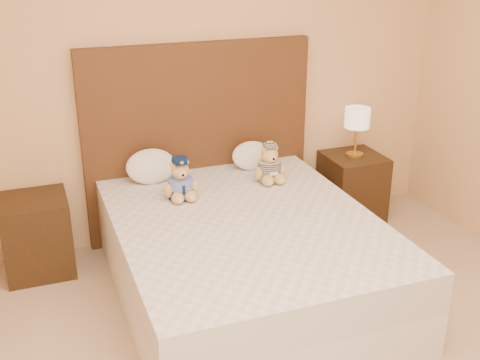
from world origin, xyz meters
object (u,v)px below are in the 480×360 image
nightstand_right (352,187)px  pillow_right (252,154)px  bed (246,258)px  teddy_police (180,178)px  teddy_prisoner (270,163)px  pillow_left (151,165)px  nightstand_left (37,235)px  lamp (357,120)px

nightstand_right → pillow_right: (-0.89, 0.03, 0.39)m
pillow_right → bed: bearing=-113.7°
teddy_police → teddy_prisoner: teddy_police is taller
nightstand_right → teddy_police: size_ratio=1.91×
teddy_prisoner → pillow_left: size_ratio=0.77×
pillow_left → pillow_right: (0.78, 0.00, -0.02)m
nightstand_left → teddy_prisoner: 1.71m
bed → nightstand_right: (1.25, 0.80, -0.00)m
bed → pillow_left: size_ratio=5.48×
pillow_left → nightstand_right: bearing=-1.0°
nightstand_right → pillow_left: 1.71m
nightstand_left → bed: bearing=-32.6°
bed → nightstand_left: 1.48m
bed → pillow_left: bearing=116.6°
teddy_police → nightstand_right: bearing=11.2°
pillow_right → nightstand_left: bearing=-178.9°
bed → lamp: bearing=32.6°
nightstand_left → pillow_left: (0.83, 0.03, 0.40)m
pillow_left → pillow_right: pillow_left is taller
teddy_prisoner → pillow_left: bearing=160.7°
nightstand_right → pillow_left: pillow_left is taller
lamp → pillow_left: size_ratio=1.10×
lamp → teddy_prisoner: 0.92m
bed → teddy_police: size_ratio=6.94×
bed → teddy_police: teddy_police is taller
lamp → teddy_prisoner: size_ratio=1.43×
pillow_left → pillow_right: 0.78m
nightstand_left → nightstand_right: (2.50, 0.00, 0.00)m
pillow_left → teddy_prisoner: bearing=-19.8°
nightstand_right → pillow_right: size_ratio=1.74×
bed → teddy_prisoner: size_ratio=7.16×
nightstand_right → teddy_police: 1.64m
nightstand_right → lamp: (-0.00, 0.00, 0.57)m
nightstand_right → pillow_right: 0.97m
lamp → pillow_left: (-1.67, 0.03, -0.17)m
nightstand_left → pillow_left: bearing=2.1°
nightstand_left → lamp: bearing=0.0°
pillow_right → pillow_left: bearing=180.0°
teddy_police → pillow_left: bearing=107.1°
nightstand_left → lamp: (2.50, 0.00, 0.57)m
nightstand_right → teddy_police: bearing=-167.8°
teddy_police → nightstand_left: bearing=159.7°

